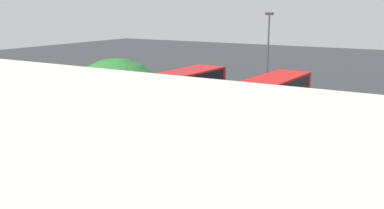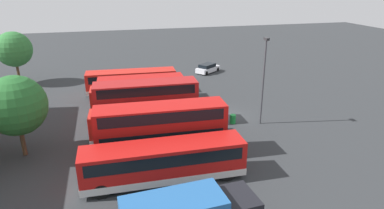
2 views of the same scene
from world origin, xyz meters
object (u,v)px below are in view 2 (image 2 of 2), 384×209
(bus_double_decker_fourth, at_px, (147,102))
(bus_single_deck_seventh, at_px, (132,81))
(bus_single_deck_third, at_px, (148,123))
(lamp_post_tall, at_px, (264,76))
(bus_single_deck_fifth, at_px, (142,97))
(waste_bin_yellow, at_px, (233,119))
(bus_single_deck_sixth, at_px, (141,87))
(car_hatchback_silver, at_px, (208,68))
(bus_single_deck_near_end, at_px, (164,161))
(bus_double_decker_second, at_px, (161,130))

(bus_double_decker_fourth, relative_size, bus_single_deck_seventh, 0.89)
(bus_single_deck_seventh, bearing_deg, bus_single_deck_third, -179.28)
(bus_double_decker_fourth, height_order, bus_single_deck_seventh, bus_double_decker_fourth)
(bus_double_decker_fourth, xyz_separation_m, lamp_post_tall, (-2.68, -11.31, 2.67))
(bus_double_decker_fourth, relative_size, lamp_post_tall, 1.17)
(bus_single_deck_fifth, height_order, waste_bin_yellow, bus_single_deck_fifth)
(bus_double_decker_fourth, height_order, bus_single_deck_sixth, bus_double_decker_fourth)
(bus_single_deck_fifth, xyz_separation_m, lamp_post_tall, (-6.66, -11.39, 3.49))
(bus_single_deck_third, height_order, car_hatchback_silver, bus_single_deck_third)
(bus_single_deck_near_end, height_order, bus_single_deck_fifth, same)
(lamp_post_tall, bearing_deg, bus_single_deck_near_end, 124.27)
(bus_single_deck_near_end, xyz_separation_m, waste_bin_yellow, (8.56, -8.72, -1.15))
(bus_single_deck_near_end, bearing_deg, bus_single_deck_seventh, 1.17)
(bus_single_deck_fifth, xyz_separation_m, bus_single_deck_seventh, (6.89, 0.50, 0.00))
(bus_double_decker_second, height_order, car_hatchback_silver, bus_double_decker_second)
(lamp_post_tall, bearing_deg, bus_single_deck_sixth, 46.72)
(bus_single_deck_fifth, bearing_deg, bus_double_decker_fourth, -178.86)
(bus_single_deck_near_end, xyz_separation_m, car_hatchback_silver, (28.53, -12.21, -0.92))
(waste_bin_yellow, bearing_deg, bus_single_deck_sixth, 40.73)
(bus_single_deck_near_end, bearing_deg, bus_double_decker_fourth, -0.77)
(bus_double_decker_fourth, relative_size, bus_single_deck_sixth, 0.99)
(bus_single_deck_seventh, bearing_deg, waste_bin_yellow, -144.41)
(bus_single_deck_near_end, distance_m, car_hatchback_silver, 31.04)
(bus_single_deck_third, xyz_separation_m, bus_double_decker_fourth, (3.39, -0.40, 0.83))
(bus_double_decker_fourth, distance_m, car_hatchback_silver, 21.78)
(car_hatchback_silver, height_order, waste_bin_yellow, car_hatchback_silver)
(bus_single_deck_third, bearing_deg, waste_bin_yellow, -80.68)
(bus_single_deck_fifth, distance_m, waste_bin_yellow, 10.53)
(bus_single_deck_third, height_order, lamp_post_tall, lamp_post_tall)
(bus_single_deck_fifth, bearing_deg, bus_double_decker_second, -177.96)
(bus_single_deck_third, relative_size, bus_single_deck_seventh, 0.90)
(bus_double_decker_fourth, bearing_deg, bus_single_deck_near_end, 179.23)
(car_hatchback_silver, xyz_separation_m, waste_bin_yellow, (-19.96, 3.49, -0.23))
(bus_single_deck_third, bearing_deg, bus_single_deck_fifth, -2.47)
(bus_single_deck_near_end, relative_size, waste_bin_yellow, 12.57)
(bus_double_decker_second, height_order, bus_single_deck_seventh, bus_double_decker_second)
(bus_double_decker_fourth, bearing_deg, car_hatchback_silver, -33.77)
(bus_double_decker_fourth, bearing_deg, bus_single_deck_fifth, 1.14)
(lamp_post_tall, xyz_separation_m, waste_bin_yellow, (0.76, 2.73, -4.64))
(bus_double_decker_second, bearing_deg, bus_single_deck_near_end, 173.01)
(bus_double_decker_second, xyz_separation_m, bus_single_deck_seventh, (17.70, 0.88, -0.82))
(car_hatchback_silver, height_order, lamp_post_tall, lamp_post_tall)
(bus_single_deck_near_end, relative_size, car_hatchback_silver, 2.65)
(bus_single_deck_sixth, height_order, lamp_post_tall, lamp_post_tall)
(bus_single_deck_fifth, bearing_deg, bus_single_deck_sixth, -6.39)
(bus_single_deck_seventh, bearing_deg, bus_double_decker_second, -177.15)
(bus_double_decker_second, xyz_separation_m, bus_single_deck_third, (3.44, 0.70, -0.83))
(bus_double_decker_fourth, distance_m, lamp_post_tall, 11.92)
(bus_single_deck_third, distance_m, car_hatchback_silver, 24.81)
(bus_double_decker_second, bearing_deg, bus_single_deck_third, 11.55)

